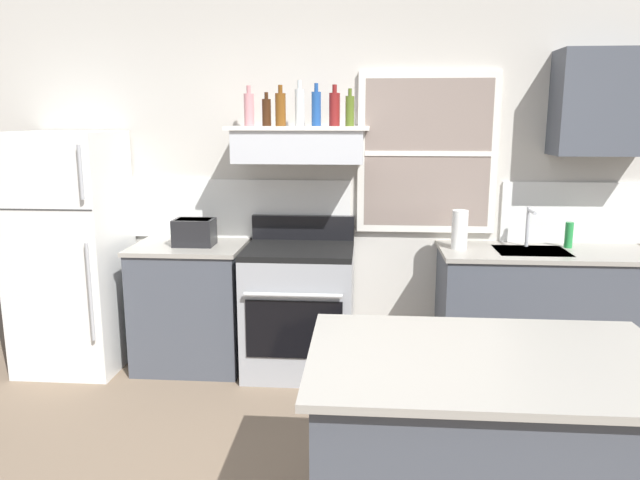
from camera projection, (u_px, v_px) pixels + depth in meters
back_wall at (341, 179)px, 4.43m from camera, size 5.40×0.11×2.70m
refrigerator at (71, 252)px, 4.30m from camera, size 0.70×0.72×1.71m
counter_left_of_stove at (191, 305)px, 4.38m from camera, size 0.79×0.63×0.91m
toaster at (194, 232)px, 4.23m from camera, size 0.30×0.20×0.19m
stove_range at (299, 308)px, 4.28m from camera, size 0.76×0.69×1.09m
range_hood_shelf at (300, 144)px, 4.14m from camera, size 0.96×0.52×0.24m
bottle_rose_pink at (249, 109)px, 4.16m from camera, size 0.07×0.07×0.28m
bottle_brown_stout at (267, 112)px, 4.13m from camera, size 0.06×0.06×0.23m
bottle_amber_wine at (281, 109)px, 4.07m from camera, size 0.07×0.07×0.27m
bottle_clear_tall at (300, 107)px, 4.13m from camera, size 0.06×0.06×0.31m
bottle_blue_liqueur at (316, 108)px, 4.13m from camera, size 0.07×0.07×0.29m
bottle_red_label_wine at (334, 109)px, 4.10m from camera, size 0.07×0.07×0.28m
bottle_olive_oil_square at (350, 110)px, 4.05m from camera, size 0.06×0.06×0.25m
counter_right_with_sink at (541, 313)px, 4.19m from camera, size 1.43×0.63×0.91m
sink_faucet at (529, 223)px, 4.16m from camera, size 0.03×0.17×0.28m
paper_towel_roll at (460, 230)px, 4.11m from camera, size 0.11×0.11×0.27m
dish_soap_bottle at (569, 235)px, 4.16m from camera, size 0.06×0.06×0.18m
kitchen_island at (485, 464)px, 2.36m from camera, size 1.40×0.90×0.91m
upper_cabinet_right at (604, 103)px, 4.01m from camera, size 0.64×0.32×0.70m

